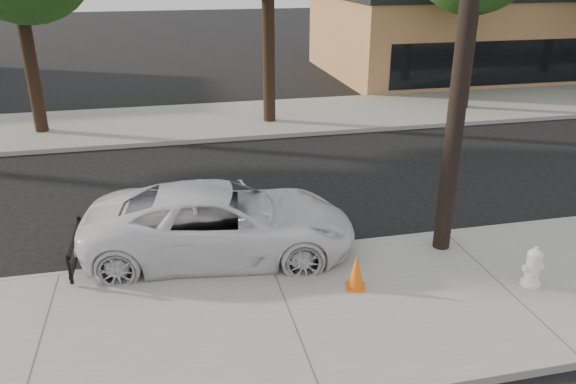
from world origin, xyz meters
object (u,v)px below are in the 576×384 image
at_px(utility_pole, 467,19).
at_px(police_cruiser, 221,222).
at_px(traffic_cone, 356,272).
at_px(fire_hydrant, 533,268).

distance_m(utility_pole, police_cruiser, 6.02).
bearing_deg(traffic_cone, police_cruiser, 137.45).
bearing_deg(traffic_cone, utility_pole, 26.25).
bearing_deg(police_cruiser, traffic_cone, -125.02).
height_order(utility_pole, police_cruiser, utility_pole).
height_order(police_cruiser, traffic_cone, police_cruiser).
height_order(utility_pole, traffic_cone, utility_pole).
xyz_separation_m(fire_hydrant, traffic_cone, (-3.16, 0.62, -0.02)).
height_order(utility_pole, fire_hydrant, utility_pole).
xyz_separation_m(police_cruiser, traffic_cone, (2.19, -2.01, -0.27)).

